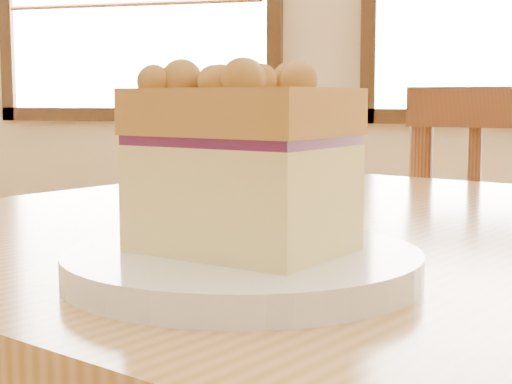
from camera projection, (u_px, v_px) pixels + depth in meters
plate at (242, 266)px, 0.47m from camera, size 0.21×0.21×0.02m
cake_slice at (244, 161)px, 0.46m from camera, size 0.14×0.12×0.11m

